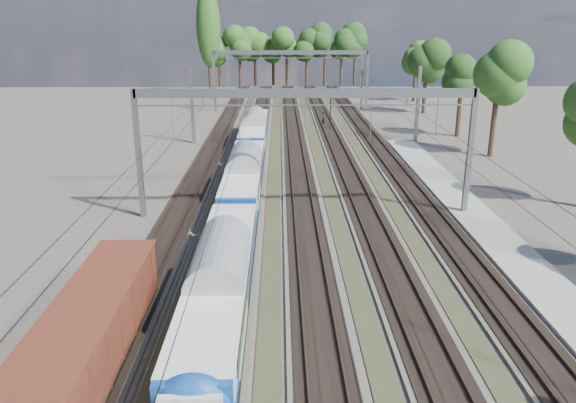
{
  "coord_description": "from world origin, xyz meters",
  "views": [
    {
      "loc": [
        -1.75,
        -7.96,
        13.44
      ],
      "look_at": [
        -1.25,
        24.66,
        2.8
      ],
      "focal_mm": 35.0,
      "sensor_mm": 36.0,
      "label": 1
    }
  ],
  "objects_px": {
    "freight_boxcar": "(90,336)",
    "worker": "(324,118)",
    "emu_train": "(244,171)",
    "signal_near": "(331,105)",
    "signal_far": "(362,85)"
  },
  "relations": [
    {
      "from": "emu_train",
      "to": "freight_boxcar",
      "type": "distance_m",
      "value": 23.6
    },
    {
      "from": "freight_boxcar",
      "to": "worker",
      "type": "xyz_separation_m",
      "value": [
        13.13,
        55.05,
        -1.06
      ]
    },
    {
      "from": "emu_train",
      "to": "freight_boxcar",
      "type": "relative_size",
      "value": 4.45
    },
    {
      "from": "freight_boxcar",
      "to": "worker",
      "type": "relative_size",
      "value": 6.88
    },
    {
      "from": "signal_far",
      "to": "worker",
      "type": "bearing_deg",
      "value": -117.39
    },
    {
      "from": "freight_boxcar",
      "to": "signal_far",
      "type": "xyz_separation_m",
      "value": [
        19.99,
        68.71,
        1.81
      ]
    },
    {
      "from": "worker",
      "to": "signal_far",
      "type": "xyz_separation_m",
      "value": [
        6.87,
        13.66,
        2.87
      ]
    },
    {
      "from": "freight_boxcar",
      "to": "emu_train",
      "type": "bearing_deg",
      "value": 79.0
    },
    {
      "from": "emu_train",
      "to": "signal_near",
      "type": "bearing_deg",
      "value": 71.96
    },
    {
      "from": "emu_train",
      "to": "signal_far",
      "type": "height_order",
      "value": "signal_far"
    },
    {
      "from": "freight_boxcar",
      "to": "signal_near",
      "type": "bearing_deg",
      "value": 75.09
    },
    {
      "from": "emu_train",
      "to": "freight_boxcar",
      "type": "xyz_separation_m",
      "value": [
        -4.5,
        -23.17,
        -0.29
      ]
    },
    {
      "from": "emu_train",
      "to": "worker",
      "type": "height_order",
      "value": "emu_train"
    },
    {
      "from": "emu_train",
      "to": "signal_near",
      "type": "xyz_separation_m",
      "value": [
        9.14,
        28.08,
        0.98
      ]
    },
    {
      "from": "worker",
      "to": "signal_far",
      "type": "distance_m",
      "value": 15.55
    }
  ]
}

